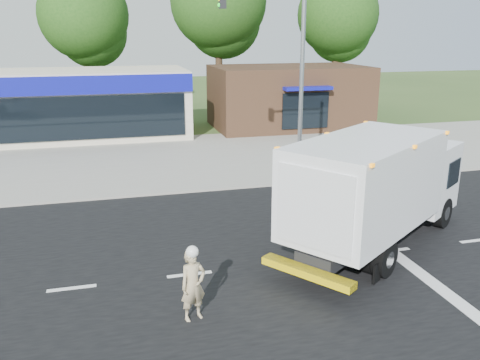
% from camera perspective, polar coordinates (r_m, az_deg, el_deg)
% --- Properties ---
extents(ground, '(120.00, 120.00, 0.00)m').
position_cam_1_polar(ground, '(14.53, 6.22, -9.18)').
color(ground, '#385123').
rests_on(ground, ground).
extents(road_asphalt, '(60.00, 14.00, 0.02)m').
position_cam_1_polar(road_asphalt, '(14.53, 6.22, -9.17)').
color(road_asphalt, black).
rests_on(road_asphalt, ground).
extents(sidewalk, '(60.00, 2.40, 0.12)m').
position_cam_1_polar(sidewalk, '(21.86, -1.37, -0.03)').
color(sidewalk, gray).
rests_on(sidewalk, ground).
extents(parking_apron, '(60.00, 9.00, 0.02)m').
position_cam_1_polar(parking_apron, '(27.36, -4.18, 3.21)').
color(parking_apron, gray).
rests_on(parking_apron, ground).
extents(lane_markings, '(55.20, 7.00, 0.01)m').
position_cam_1_polar(lane_markings, '(13.95, 13.51, -10.64)').
color(lane_markings, silver).
rests_on(lane_markings, road_asphalt).
extents(ems_box_truck, '(7.76, 6.48, 3.46)m').
position_cam_1_polar(ems_box_truck, '(15.27, 15.25, -0.37)').
color(ems_box_truck, black).
rests_on(ems_box_truck, ground).
extents(emergency_worker, '(0.71, 0.58, 1.78)m').
position_cam_1_polar(emergency_worker, '(11.52, -5.29, -11.51)').
color(emergency_worker, tan).
rests_on(emergency_worker, ground).
extents(retail_strip_mall, '(18.00, 6.20, 4.00)m').
position_cam_1_polar(retail_strip_mall, '(32.68, -22.14, 7.80)').
color(retail_strip_mall, beige).
rests_on(retail_strip_mall, ground).
extents(brown_storefront, '(10.00, 6.70, 4.00)m').
position_cam_1_polar(brown_storefront, '(34.54, 5.50, 9.31)').
color(brown_storefront, '#382316').
rests_on(brown_storefront, ground).
extents(traffic_signal_pole, '(3.51, 0.25, 8.00)m').
position_cam_1_polar(traffic_signal_pole, '(21.09, 5.31, 12.75)').
color(traffic_signal_pole, gray).
rests_on(traffic_signal_pole, ground).
extents(background_trees, '(36.77, 7.39, 12.10)m').
position_cam_1_polar(background_trees, '(40.57, -9.54, 17.84)').
color(background_trees, '#332114').
rests_on(background_trees, ground).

